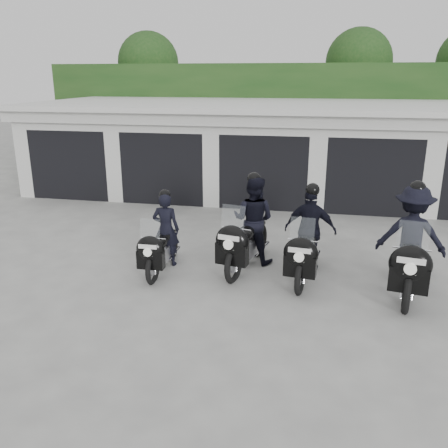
% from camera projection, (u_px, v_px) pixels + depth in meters
% --- Properties ---
extents(ground, '(80.00, 80.00, 0.00)m').
position_uv_depth(ground, '(227.00, 285.00, 9.07)').
color(ground, '#A1A19C').
rests_on(ground, ground).
extents(garage_block, '(16.40, 6.80, 2.96)m').
position_uv_depth(garage_block, '(272.00, 149.00, 16.17)').
color(garage_block, silver).
rests_on(garage_block, ground).
extents(background_vegetation, '(20.00, 3.90, 5.80)m').
position_uv_depth(background_vegetation, '(294.00, 101.00, 20.24)').
color(background_vegetation, '#1A3C16').
rests_on(background_vegetation, ground).
extents(police_bike_a, '(0.58, 1.93, 1.68)m').
position_uv_depth(police_bike_a, '(162.00, 239.00, 9.64)').
color(police_bike_a, black).
rests_on(police_bike_a, ground).
extents(police_bike_b, '(1.12, 2.28, 2.01)m').
position_uv_depth(police_bike_b, '(250.00, 226.00, 9.83)').
color(police_bike_b, black).
rests_on(police_bike_b, ground).
extents(police_bike_c, '(1.10, 2.18, 1.90)m').
position_uv_depth(police_bike_c, '(309.00, 237.00, 9.33)').
color(police_bike_c, black).
rests_on(police_bike_c, ground).
extents(police_bike_d, '(1.34, 2.39, 2.09)m').
position_uv_depth(police_bike_d, '(411.00, 243.00, 8.72)').
color(police_bike_d, black).
rests_on(police_bike_d, ground).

